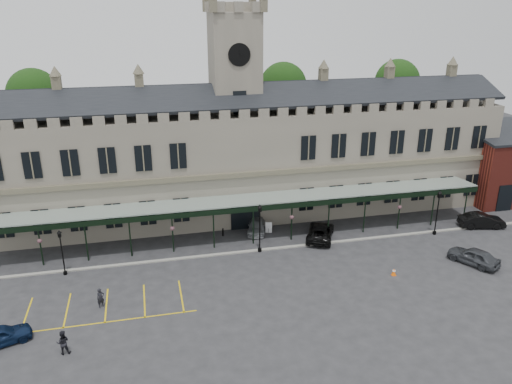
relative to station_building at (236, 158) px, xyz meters
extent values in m
plane|color=#28282A|center=(0.00, -15.91, -6.47)|extent=(140.00, 140.00, 0.00)
cube|color=#6C665A|center=(0.00, 0.09, -0.47)|extent=(60.00, 10.00, 12.00)
cube|color=brown|center=(0.00, -5.09, -0.27)|extent=(60.00, 0.35, 0.50)
cube|color=black|center=(0.00, -2.41, 7.33)|extent=(60.00, 4.77, 2.20)
cube|color=black|center=(0.00, 2.59, 7.33)|extent=(60.00, 4.77, 2.20)
cube|color=black|center=(0.00, -5.01, -4.57)|extent=(3.20, 0.18, 3.80)
cube|color=#6C665A|center=(0.00, 0.09, 4.53)|extent=(5.00, 5.00, 22.00)
cylinder|color=silver|center=(0.00, -2.47, 11.53)|extent=(2.20, 0.12, 2.20)
cylinder|color=black|center=(0.00, -2.54, 11.53)|extent=(2.30, 0.04, 2.30)
cube|color=black|center=(0.00, -2.47, 6.53)|extent=(1.40, 0.12, 2.80)
cube|color=#8C9E93|center=(0.00, -6.91, -2.37)|extent=(50.00, 4.00, 0.40)
cube|color=black|center=(0.00, -8.91, -2.62)|extent=(50.00, 0.18, 0.50)
cube|color=maroon|center=(34.00, -2.91, -2.47)|extent=(12.00, 8.00, 8.00)
cube|color=gray|center=(0.00, -10.41, -6.41)|extent=(60.00, 0.40, 0.12)
cylinder|color=#332314|center=(-22.00, 9.09, -0.47)|extent=(0.70, 0.70, 12.00)
sphere|color=black|center=(-22.00, 9.09, 6.53)|extent=(6.00, 6.00, 6.00)
cylinder|color=#332314|center=(8.00, 9.09, -0.47)|extent=(0.70, 0.70, 12.00)
sphere|color=black|center=(8.00, 9.09, 6.53)|extent=(6.00, 6.00, 6.00)
cylinder|color=#332314|center=(24.00, 9.09, -0.47)|extent=(0.70, 0.70, 12.00)
sphere|color=black|center=(24.00, 9.09, 6.53)|extent=(6.00, 6.00, 6.00)
cylinder|color=black|center=(-17.81, -10.99, -6.33)|extent=(0.34, 0.34, 0.28)
cylinder|color=black|center=(-17.81, -10.99, -4.58)|extent=(0.11, 0.11, 3.77)
cube|color=black|center=(-17.81, -10.99, -2.56)|extent=(0.26, 0.26, 0.38)
cone|color=black|center=(-17.81, -10.99, -2.23)|extent=(0.41, 0.41, 0.28)
cylinder|color=black|center=(0.21, -10.59, -6.31)|extent=(0.39, 0.39, 0.32)
cylinder|color=black|center=(0.21, -10.59, -4.32)|extent=(0.13, 0.13, 4.29)
cube|color=black|center=(0.21, -10.59, -2.01)|extent=(0.30, 0.30, 0.43)
cone|color=black|center=(0.21, -10.59, -1.64)|extent=(0.47, 0.47, 0.32)
cylinder|color=black|center=(19.10, -10.90, -6.31)|extent=(0.38, 0.38, 0.32)
cylinder|color=black|center=(19.10, -10.90, -4.35)|extent=(0.13, 0.13, 4.23)
cube|color=black|center=(19.10, -10.90, -2.08)|extent=(0.30, 0.30, 0.42)
cone|color=black|center=(19.10, -10.90, -1.71)|extent=(0.47, 0.47, 0.32)
cube|color=#FF5E08|center=(10.82, -17.77, -6.45)|extent=(0.36, 0.36, 0.04)
cone|color=#FF5E08|center=(10.82, -17.77, -6.13)|extent=(0.42, 0.42, 0.67)
cylinder|color=silver|center=(10.82, -17.77, -6.04)|extent=(0.28, 0.28, 0.10)
cylinder|color=black|center=(2.15, -6.59, -6.22)|extent=(0.06, 0.06, 0.50)
cube|color=silver|center=(2.15, -6.59, -5.87)|extent=(0.68, 0.26, 1.19)
cylinder|color=black|center=(-2.72, -6.32, -6.03)|extent=(0.16, 0.16, 0.88)
cylinder|color=black|center=(4.85, -6.04, -5.97)|extent=(0.18, 0.18, 0.99)
imported|color=#0D1B39|center=(-21.00, -20.34, -5.76)|extent=(4.46, 2.96, 1.41)
imported|color=#94979B|center=(1.00, -5.91, -5.83)|extent=(2.92, 4.72, 1.28)
imported|color=black|center=(7.00, -9.13, -5.72)|extent=(4.57, 5.93, 1.50)
imported|color=#373A3F|center=(19.00, -17.49, -5.68)|extent=(3.91, 4.97, 1.58)
imported|color=black|center=(25.00, -10.46, -5.68)|extent=(5.04, 2.63, 1.58)
imported|color=black|center=(-14.35, -17.08, -5.64)|extent=(0.72, 0.63, 1.65)
imported|color=black|center=(-16.53, -22.40, -5.57)|extent=(0.90, 0.71, 1.80)
camera|label=1|loc=(-10.02, -53.13, 16.11)|focal=35.00mm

